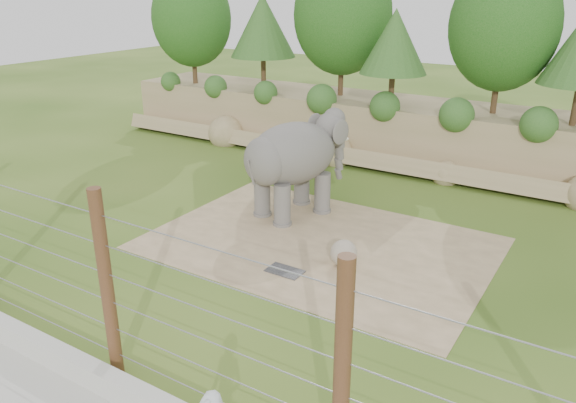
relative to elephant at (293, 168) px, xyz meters
The scene contains 8 objects.
ground 5.09m from the elephant, 72.55° to the right, with size 90.00×90.00×0.00m, color #305615.
back_embankment 8.65m from the elephant, 75.90° to the left, with size 30.00×5.52×8.77m.
dirt_patch 3.01m from the elephant, 39.31° to the right, with size 10.00×7.00×0.02m, color #937B57.
drain_grate 4.50m from the elephant, 61.24° to the right, with size 1.00×0.60×0.03m, color #262628.
elephant is the anchor object (origin of this frame).
stone_ball 4.27m from the elephant, 37.91° to the right, with size 0.76×0.76×0.76m, color gray.
retaining_wall 9.80m from the elephant, 81.44° to the right, with size 26.00×0.35×0.50m, color beige.
barrier_fence 9.21m from the elephant, 80.98° to the right, with size 20.26×0.26×4.00m.
Camera 1 is at (7.88, -10.59, 7.38)m, focal length 35.00 mm.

